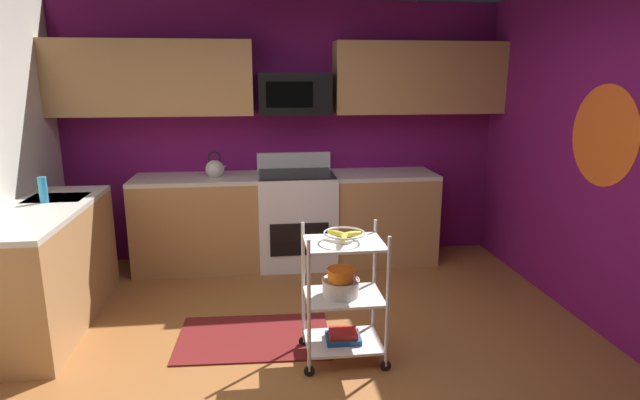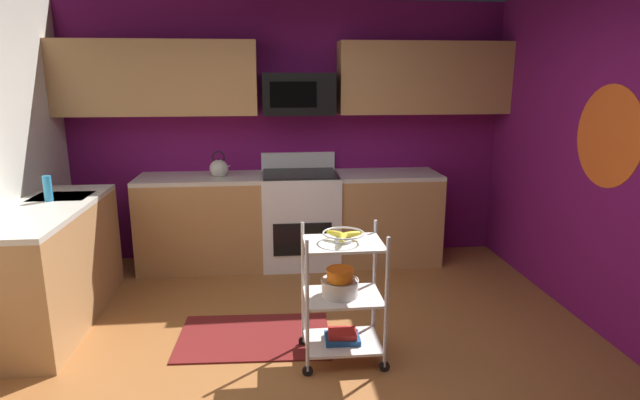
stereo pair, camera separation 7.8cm
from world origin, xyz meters
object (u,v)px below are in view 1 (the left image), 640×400
Objects in this scene: oven_range at (297,218)px; dish_soap_bottle at (43,190)px; microwave at (294,94)px; mixing_bowl_large at (341,287)px; book_stack at (343,336)px; mixing_bowl_small at (341,274)px; kettle at (215,169)px; fruit_bowl at (344,235)px; rolling_cart at (344,296)px.

oven_range is 5.50× the size of dish_soap_bottle.
microwave reaches higher than mixing_bowl_large.
dish_soap_bottle is (-2.02, -0.92, 0.54)m from oven_range.
microwave is 2.33m from mixing_bowl_large.
book_stack is (0.16, -2.00, -1.54)m from microwave.
mixing_bowl_large is at bearing 180.00° from book_stack.
microwave reaches higher than mixing_bowl_small.
oven_range is 4.17× the size of kettle.
kettle reaches higher than mixing_bowl_large.
kettle is 1.32× the size of dish_soap_bottle.
kettle is at bearing -172.15° from microwave.
dish_soap_bottle is at bearing 155.86° from book_stack.
mixing_bowl_small is at bearing -86.14° from microwave.
dish_soap_bottle is (-2.18, 0.98, 0.86)m from book_stack.
dish_soap_bottle is (-2.16, 1.00, 0.40)m from mixing_bowl_small.
fruit_bowl is at bearing 43.32° from mixing_bowl_small.
rolling_cart is 0.07m from mixing_bowl_large.
rolling_cart is at bearing -24.14° from dish_soap_bottle.
dish_soap_bottle is (-2.02, -1.03, -0.68)m from microwave.
dish_soap_bottle is (-2.16, 0.98, 0.50)m from mixing_bowl_large.
rolling_cart is at bearing 43.32° from mixing_bowl_small.
microwave reaches higher than kettle.
oven_range is 1.90m from rolling_cart.
fruit_bowl is 0.26m from mixing_bowl_small.
mixing_bowl_large is at bearing -63.93° from kettle.
kettle reaches higher than book_stack.
mixing_bowl_large reaches higher than book_stack.
fruit_bowl is (-0.00, -0.00, 0.42)m from rolling_cart.
microwave is 2.57× the size of fruit_bowl.
mixing_bowl_large is 1.07× the size of book_stack.
book_stack is at bearing -85.21° from oven_range.
book_stack is (-0.00, 0.00, -0.29)m from rolling_cart.
mixing_bowl_small reaches higher than book_stack.
rolling_cart is 2.19m from kettle.
mixing_bowl_small is 0.91× the size of dish_soap_bottle.
mixing_bowl_small is at bearing -85.95° from oven_range.
book_stack is at bearing 153.43° from fruit_bowl.
microwave is at bearing 90.26° from oven_range.
microwave reaches higher than book_stack.
fruit_bowl reaches higher than mixing_bowl_small.
mixing_bowl_small is at bearing -24.84° from dish_soap_bottle.
fruit_bowl is at bearing -85.44° from microwave.
oven_range is at bearing 94.79° from fruit_bowl.
microwave is at bearing 94.56° from fruit_bowl.
microwave reaches higher than dish_soap_bottle.
rolling_cart is 0.29m from book_stack.
mixing_bowl_large is at bearing -85.80° from oven_range.
mixing_bowl_large is (-0.02, 0.00, 0.07)m from rolling_cart.
mixing_bowl_small is 2.16m from kettle.
mixing_bowl_small is at bearing -136.68° from rolling_cart.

